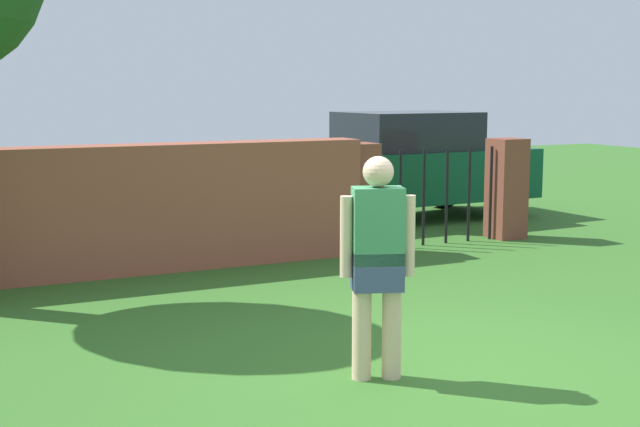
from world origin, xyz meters
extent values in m
plane|color=#336623|center=(0.00, 0.00, 0.00)|extent=(40.00, 40.00, 0.00)
cube|color=brown|center=(-1.50, 4.54, 0.73)|extent=(6.15, 0.50, 1.46)
cylinder|color=beige|center=(-0.43, 0.11, 0.42)|extent=(0.14, 0.14, 0.85)
cylinder|color=beige|center=(-0.64, 0.19, 0.42)|extent=(0.14, 0.14, 0.85)
cube|color=#3F4C72|center=(-0.53, 0.15, 0.80)|extent=(0.41, 0.33, 0.28)
cube|color=#3F8C59|center=(-0.53, 0.15, 1.12)|extent=(0.41, 0.33, 0.55)
sphere|color=beige|center=(-0.53, 0.15, 1.51)|extent=(0.22, 0.22, 0.22)
cylinder|color=beige|center=(-0.32, 0.07, 1.05)|extent=(0.09, 0.09, 0.58)
cylinder|color=beige|center=(-0.74, 0.23, 1.05)|extent=(0.09, 0.09, 0.58)
cube|color=brown|center=(1.67, 4.54, 0.70)|extent=(0.44, 0.44, 1.40)
cube|color=brown|center=(4.04, 4.54, 0.70)|extent=(0.44, 0.44, 1.40)
cylinder|color=black|center=(1.94, 4.54, 0.65)|extent=(0.04, 0.04, 1.30)
cylinder|color=black|center=(2.31, 4.54, 0.65)|extent=(0.04, 0.04, 1.30)
cylinder|color=black|center=(2.68, 4.54, 0.65)|extent=(0.04, 0.04, 1.30)
cylinder|color=black|center=(3.04, 4.54, 0.65)|extent=(0.04, 0.04, 1.30)
cylinder|color=black|center=(3.41, 4.54, 0.65)|extent=(0.04, 0.04, 1.30)
cylinder|color=black|center=(3.77, 4.54, 0.65)|extent=(0.04, 0.04, 1.30)
cube|color=#0C4C2D|center=(3.69, 6.62, 0.72)|extent=(4.28, 1.90, 0.80)
cube|color=#1E2328|center=(3.69, 6.62, 1.42)|extent=(2.07, 1.59, 0.60)
cylinder|color=black|center=(5.01, 7.54, 0.32)|extent=(0.65, 0.25, 0.64)
cylinder|color=black|center=(5.09, 5.84, 0.32)|extent=(0.65, 0.25, 0.64)
cylinder|color=black|center=(2.28, 7.40, 0.32)|extent=(0.65, 0.25, 0.64)
cylinder|color=black|center=(2.36, 5.71, 0.32)|extent=(0.65, 0.25, 0.64)
camera|label=1|loc=(-3.52, -5.08, 2.09)|focal=48.21mm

